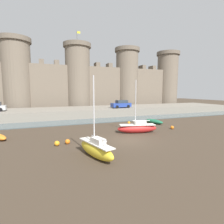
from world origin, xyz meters
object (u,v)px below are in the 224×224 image
sailboat_foreground_left (137,128)px  mooring_buoy_near_channel (129,123)px  mooring_buoy_off_centre (172,127)px  car_quay_west (121,104)px  mooring_buoy_mid_mud (68,142)px  mooring_buoy_near_shore (57,143)px  sailboat_foreground_right (96,149)px  rowboat_near_channel_left (154,121)px

sailboat_foreground_left → mooring_buoy_near_channel: sailboat_foreground_left is taller
mooring_buoy_off_centre → mooring_buoy_near_channel: mooring_buoy_off_centre is taller
sailboat_foreground_left → car_quay_west: size_ratio=1.53×
mooring_buoy_mid_mud → car_quay_west: car_quay_west is taller
sailboat_foreground_left → mooring_buoy_near_channel: 5.70m
sailboat_foreground_left → car_quay_west: (4.37, 14.92, 1.72)m
mooring_buoy_near_shore → mooring_buoy_mid_mud: size_ratio=1.02×
mooring_buoy_off_centre → mooring_buoy_near_channel: 6.52m
mooring_buoy_off_centre → car_quay_west: 14.92m
sailboat_foreground_right → car_quay_west: 23.66m
mooring_buoy_off_centre → car_quay_west: size_ratio=0.11×
sailboat_foreground_left → mooring_buoy_off_centre: size_ratio=14.05×
mooring_buoy_near_channel → sailboat_foreground_left: bearing=-105.8°
mooring_buoy_off_centre → mooring_buoy_near_shore: bearing=-172.1°
sailboat_foreground_right → rowboat_near_channel_left: size_ratio=1.77×
rowboat_near_channel_left → sailboat_foreground_right: bearing=-139.8°
rowboat_near_channel_left → mooring_buoy_near_channel: 4.00m
sailboat_foreground_left → rowboat_near_channel_left: size_ratio=1.81×
sailboat_foreground_left → rowboat_near_channel_left: sailboat_foreground_left is taller
sailboat_foreground_left → mooring_buoy_near_shore: bearing=-168.8°
mooring_buoy_near_shore → mooring_buoy_mid_mud: 1.02m
sailboat_foreground_left → mooring_buoy_near_channel: (1.55, 5.47, -0.41)m
sailboat_foreground_left → car_quay_west: bearing=73.7°
mooring_buoy_near_channel → car_quay_west: bearing=73.4°
mooring_buoy_off_centre → mooring_buoy_mid_mud: bearing=-172.5°
mooring_buoy_near_channel → car_quay_west: (2.81, 9.45, 2.13)m
rowboat_near_channel_left → car_quay_west: bearing=95.8°
mooring_buoy_near_shore → car_quay_west: (13.85, 16.80, 2.10)m
mooring_buoy_near_channel → sailboat_foreground_right: bearing=-126.5°
mooring_buoy_near_shore → mooring_buoy_mid_mud: mooring_buoy_near_shore is taller
car_quay_west → sailboat_foreground_left: bearing=-106.3°
rowboat_near_channel_left → mooring_buoy_mid_mud: 15.21m
rowboat_near_channel_left → mooring_buoy_off_centre: 4.30m
mooring_buoy_mid_mud → mooring_buoy_near_channel: size_ratio=1.13×
mooring_buoy_near_shore → mooring_buoy_near_channel: 13.26m
mooring_buoy_near_channel → car_quay_west: size_ratio=0.10×
mooring_buoy_mid_mud → mooring_buoy_near_channel: 12.31m
mooring_buoy_mid_mud → sailboat_foreground_left: bearing=10.9°
rowboat_near_channel_left → car_quay_west: (-1.06, 10.43, 1.99)m
sailboat_foreground_right → mooring_buoy_off_centre: size_ratio=13.75×
sailboat_foreground_right → sailboat_foreground_left: size_ratio=0.98×
sailboat_foreground_right → car_quay_west: bearing=61.7°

